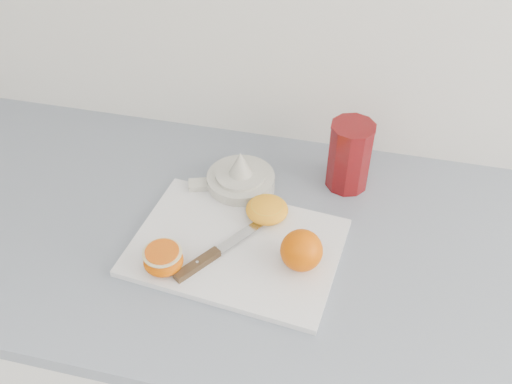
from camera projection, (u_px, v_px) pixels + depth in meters
counter at (267, 369)px, 1.32m from camera, size 2.58×0.64×0.89m
cutting_board at (236, 247)px, 1.00m from camera, size 0.38×0.29×0.01m
whole_orange at (302, 250)px, 0.94m from camera, size 0.07×0.07×0.07m
half_orange at (163, 259)px, 0.94m from camera, size 0.07×0.07×0.04m
squeezed_shell at (267, 209)px, 1.04m from camera, size 0.08×0.08×0.03m
paring_knife at (206, 259)px, 0.96m from camera, size 0.13×0.18×0.01m
citrus_juicer at (240, 179)px, 1.11m from camera, size 0.17×0.13×0.09m
red_tumbler at (349, 158)px, 1.09m from camera, size 0.09×0.09×0.14m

